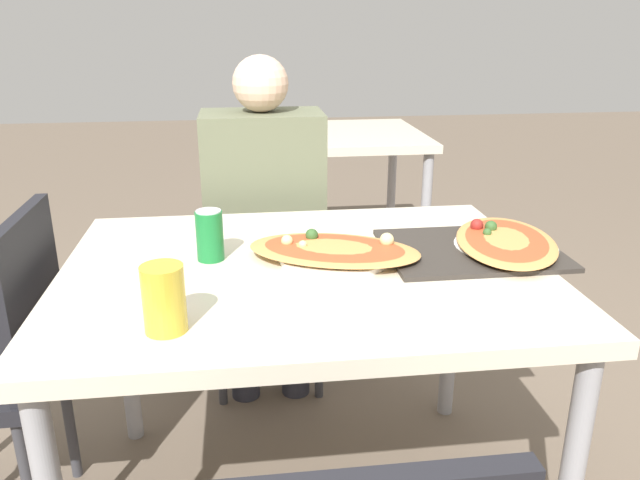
{
  "coord_description": "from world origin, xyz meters",
  "views": [
    {
      "loc": [
        -0.14,
        -1.37,
        1.29
      ],
      "look_at": [
        0.04,
        0.01,
        0.79
      ],
      "focal_mm": 35.0,
      "sensor_mm": 36.0,
      "label": 1
    }
  ],
  "objects_px": {
    "dining_table": "(305,293)",
    "soda_can": "(210,235)",
    "pizza_second": "(505,242)",
    "drink_glass": "(164,299)",
    "chair_far_seated": "(265,245)",
    "person_seated": "(264,202)",
    "pizza_main": "(334,251)"
  },
  "relations": [
    {
      "from": "pizza_main",
      "to": "chair_far_seated",
      "type": "bearing_deg",
      "value": 101.23
    },
    {
      "from": "person_seated",
      "to": "chair_far_seated",
      "type": "bearing_deg",
      "value": -90.0
    },
    {
      "from": "pizza_main",
      "to": "soda_can",
      "type": "relative_size",
      "value": 3.83
    },
    {
      "from": "dining_table",
      "to": "chair_far_seated",
      "type": "bearing_deg",
      "value": 95.22
    },
    {
      "from": "dining_table",
      "to": "pizza_second",
      "type": "height_order",
      "value": "pizza_second"
    },
    {
      "from": "person_seated",
      "to": "drink_glass",
      "type": "relative_size",
      "value": 8.95
    },
    {
      "from": "chair_far_seated",
      "to": "drink_glass",
      "type": "height_order",
      "value": "chair_far_seated"
    },
    {
      "from": "chair_far_seated",
      "to": "person_seated",
      "type": "relative_size",
      "value": 0.73
    },
    {
      "from": "chair_far_seated",
      "to": "pizza_main",
      "type": "xyz_separation_m",
      "value": [
        0.15,
        -0.73,
        0.24
      ]
    },
    {
      "from": "chair_far_seated",
      "to": "person_seated",
      "type": "height_order",
      "value": "person_seated"
    },
    {
      "from": "person_seated",
      "to": "pizza_main",
      "type": "height_order",
      "value": "person_seated"
    },
    {
      "from": "chair_far_seated",
      "to": "drink_glass",
      "type": "xyz_separation_m",
      "value": [
        -0.22,
        -1.06,
        0.29
      ]
    },
    {
      "from": "person_seated",
      "to": "pizza_main",
      "type": "distance_m",
      "value": 0.64
    },
    {
      "from": "dining_table",
      "to": "chair_far_seated",
      "type": "relative_size",
      "value": 1.33
    },
    {
      "from": "chair_far_seated",
      "to": "person_seated",
      "type": "xyz_separation_m",
      "value": [
        0.0,
        -0.11,
        0.19
      ]
    },
    {
      "from": "pizza_second",
      "to": "drink_glass",
      "type": "bearing_deg",
      "value": -157.75
    },
    {
      "from": "dining_table",
      "to": "drink_glass",
      "type": "height_order",
      "value": "drink_glass"
    },
    {
      "from": "dining_table",
      "to": "chair_far_seated",
      "type": "xyz_separation_m",
      "value": [
        -0.07,
        0.77,
        -0.15
      ]
    },
    {
      "from": "person_seated",
      "to": "pizza_main",
      "type": "xyz_separation_m",
      "value": [
        0.15,
        -0.62,
        0.05
      ]
    },
    {
      "from": "chair_far_seated",
      "to": "soda_can",
      "type": "xyz_separation_m",
      "value": [
        -0.15,
        -0.7,
        0.29
      ]
    },
    {
      "from": "chair_far_seated",
      "to": "pizza_main",
      "type": "distance_m",
      "value": 0.78
    },
    {
      "from": "dining_table",
      "to": "person_seated",
      "type": "relative_size",
      "value": 0.98
    },
    {
      "from": "dining_table",
      "to": "pizza_second",
      "type": "bearing_deg",
      "value": 4.64
    },
    {
      "from": "person_seated",
      "to": "pizza_second",
      "type": "bearing_deg",
      "value": 133.6
    },
    {
      "from": "drink_glass",
      "to": "chair_far_seated",
      "type": "bearing_deg",
      "value": 78.02
    },
    {
      "from": "chair_far_seated",
      "to": "pizza_second",
      "type": "height_order",
      "value": "chair_far_seated"
    },
    {
      "from": "dining_table",
      "to": "drink_glass",
      "type": "relative_size",
      "value": 8.75
    },
    {
      "from": "dining_table",
      "to": "soda_can",
      "type": "distance_m",
      "value": 0.27
    },
    {
      "from": "pizza_main",
      "to": "person_seated",
      "type": "bearing_deg",
      "value": 103.15
    },
    {
      "from": "drink_glass",
      "to": "pizza_main",
      "type": "bearing_deg",
      "value": 41.39
    },
    {
      "from": "soda_can",
      "to": "pizza_main",
      "type": "bearing_deg",
      "value": -6.77
    },
    {
      "from": "drink_glass",
      "to": "person_seated",
      "type": "bearing_deg",
      "value": 76.68
    }
  ]
}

